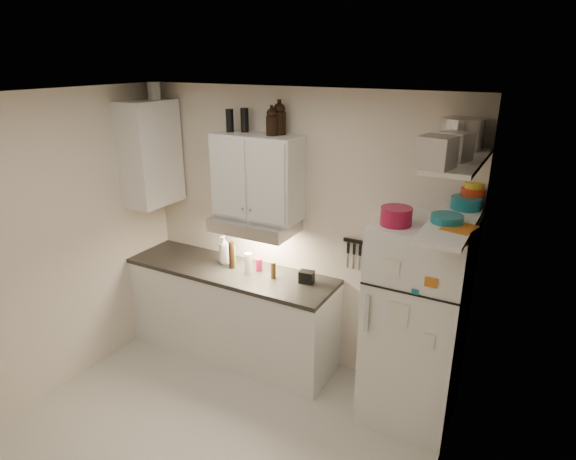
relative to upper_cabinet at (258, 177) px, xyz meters
The scene contains 36 objects.
floor 2.29m from the upper_cabinet, 77.33° to the right, with size 3.20×3.00×0.02m, color beige.
ceiling 1.58m from the upper_cabinet, 77.33° to the right, with size 3.20×3.00×0.02m, color white.
back_wall 0.63m from the upper_cabinet, 30.26° to the left, with size 3.20×0.02×2.60m, color beige.
left_wall 1.94m from the upper_cabinet, 134.46° to the right, with size 0.02×3.00×2.60m, color beige.
right_wall 2.39m from the upper_cabinet, 34.95° to the right, with size 0.02×3.00×2.60m, color beige.
base_cabinet 1.41m from the upper_cabinet, 151.63° to the right, with size 2.10×0.60×0.88m, color white.
countertop 0.97m from the upper_cabinet, 151.63° to the right, with size 2.10×0.62×0.04m, color #272522.
upper_cabinet is the anchor object (origin of this frame).
side_cabinet 1.15m from the upper_cabinet, behind, with size 0.33×0.55×1.00m, color white.
range_hood 0.44m from the upper_cabinet, 90.00° to the right, with size 0.76×0.46×0.12m, color silver.
fridge 1.84m from the upper_cabinet, ahead, with size 0.70×0.68×1.70m, color white.
shelf_hi 1.82m from the upper_cabinet, 10.05° to the right, with size 0.30×0.95×0.03m, color white.
shelf_lo 1.78m from the upper_cabinet, 10.05° to the right, with size 0.30×0.95×0.03m, color white.
knife_strip 1.13m from the upper_cabinet, ahead, with size 0.42×0.02×0.03m, color black.
dutch_oven 1.41m from the upper_cabinet, 13.50° to the right, with size 0.22×0.22×0.13m, color #A11236.
book_stack 1.86m from the upper_cabinet, 12.46° to the right, with size 0.19×0.23×0.08m, color #C66718.
spice_jar 1.63m from the upper_cabinet, ahead, with size 0.05×0.05×0.09m, color silver.
stock_pot 1.76m from the upper_cabinet, ahead, with size 0.30×0.30×0.22m, color silver.
tin_a 1.84m from the upper_cabinet, 12.65° to the right, with size 0.18×0.16×0.18m, color #AAAAAD.
tin_b 1.88m from the upper_cabinet, 22.17° to the right, with size 0.19×0.19×0.19m, color #AAAAAD.
bowl_teal 1.78m from the upper_cabinet, ahead, with size 0.22×0.22×0.09m, color #166D7A.
bowl_orange 1.81m from the upper_cabinet, ahead, with size 0.17×0.17×0.05m, color red.
bowl_yellow 1.81m from the upper_cabinet, ahead, with size 0.14×0.14×0.04m, color gold.
plates 1.75m from the upper_cabinet, 10.79° to the right, with size 0.22×0.22×0.05m, color #166D7A.
growler_a 0.52m from the upper_cabinet, ahead, with size 0.10×0.10×0.23m, color black, non-canonical shape.
growler_b 0.55m from the upper_cabinet, 23.40° to the left, with size 0.12×0.12×0.28m, color black, non-canonical shape.
thermos_a 0.51m from the upper_cabinet, 158.43° to the left, with size 0.07×0.07×0.21m, color black.
thermos_b 0.55m from the upper_cabinet, behind, with size 0.07×0.07×0.20m, color black.
side_jar 1.33m from the upper_cabinet, behind, with size 0.12×0.12×0.16m, color silver.
soap_bottle 0.83m from the upper_cabinet, behind, with size 0.13×0.13×0.33m, color white.
pepper_mill 0.86m from the upper_cabinet, 27.09° to the right, with size 0.05×0.05×0.16m, color brown.
oil_bottle 0.83m from the upper_cabinet, 160.09° to the right, with size 0.04×0.04×0.22m, color #416A1A.
vinegar_bottle 0.82m from the upper_cabinet, 155.94° to the right, with size 0.06×0.06×0.26m, color black.
clear_bottle 0.82m from the upper_cabinet, 105.40° to the right, with size 0.07×0.07×0.20m, color silver.
red_jar 0.84m from the upper_cabinet, 62.51° to the right, with size 0.06×0.06×0.12m, color #A11236.
caddy 1.00m from the upper_cabinet, ahead, with size 0.13×0.09×0.11m, color black.
Camera 1 is at (1.96, -2.22, 2.84)m, focal length 30.00 mm.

